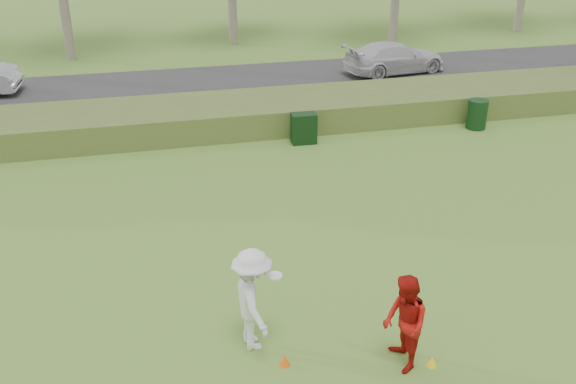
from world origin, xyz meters
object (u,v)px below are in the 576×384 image
object	(u,v)px
cone_yellow	(432,361)
car_right	(395,58)
trash_bin	(477,114)
player_white	(253,300)
utility_cabinet	(304,128)
player_red	(405,323)
cone_orange	(285,360)

from	to	relation	value
cone_yellow	car_right	size ratio (longest dim) A/B	0.04
trash_bin	car_right	size ratio (longest dim) A/B	0.22
player_white	trash_bin	world-z (taller)	player_white
utility_cabinet	trash_bin	xyz separation A→B (m)	(6.07, -0.06, 0.01)
car_right	player_red	bearing A→B (deg)	148.31
player_white	utility_cabinet	world-z (taller)	player_white
utility_cabinet	player_red	bearing A→B (deg)	-93.42
cone_orange	car_right	distance (m)	19.41
player_white	player_red	bearing A→B (deg)	-120.63
trash_bin	utility_cabinet	bearing A→B (deg)	179.46
cone_yellow	utility_cabinet	world-z (taller)	utility_cabinet
player_red	utility_cabinet	distance (m)	10.69
player_white	cone_orange	bearing A→B (deg)	-153.26
player_white	trash_bin	distance (m)	13.39
player_white	car_right	xyz separation A→B (m)	(9.37, 16.54, -0.27)
player_white	cone_orange	xyz separation A→B (m)	(0.42, -0.67, -0.88)
trash_bin	car_right	world-z (taller)	car_right
player_red	cone_yellow	distance (m)	0.96
cone_orange	car_right	xyz separation A→B (m)	(8.95, 17.21, 0.62)
cone_yellow	cone_orange	bearing A→B (deg)	166.02
trash_bin	player_white	bearing A→B (deg)	-135.19
cone_orange	player_white	bearing A→B (deg)	121.88
cone_orange	cone_yellow	world-z (taller)	cone_orange
player_white	utility_cabinet	distance (m)	10.10
player_red	utility_cabinet	xyz separation A→B (m)	(1.04, 10.63, -0.40)
cone_yellow	car_right	world-z (taller)	car_right
player_red	car_right	bearing A→B (deg)	160.12
cone_yellow	utility_cabinet	xyz separation A→B (m)	(0.52, 10.78, 0.39)
player_red	trash_bin	bearing A→B (deg)	147.76
player_white	cone_yellow	bearing A→B (deg)	-119.06
cone_orange	cone_yellow	distance (m)	2.56
cone_orange	car_right	world-z (taller)	car_right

